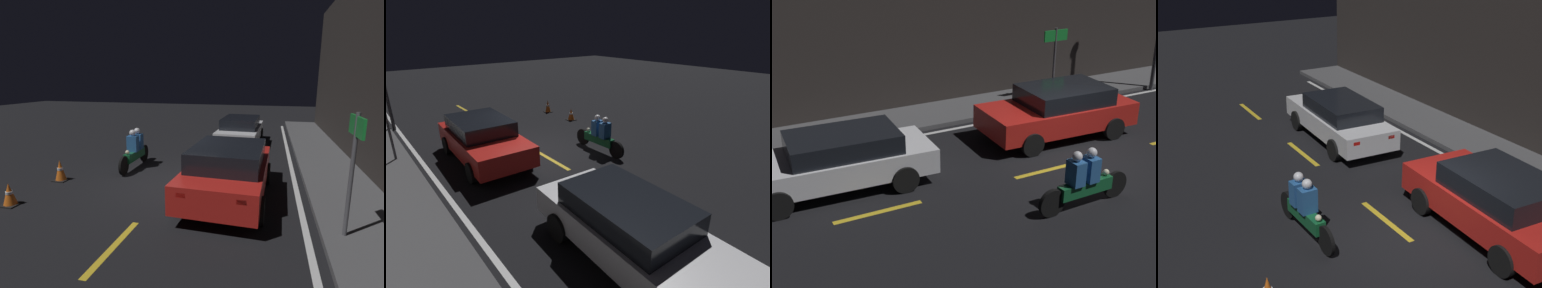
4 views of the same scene
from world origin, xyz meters
TOP-DOWN VIEW (x-y plane):
  - ground_plane at (0.00, 0.00)m, footprint 56.00×56.00m
  - raised_curb at (0.00, 4.83)m, footprint 28.00×1.96m
  - lane_dash_b at (-5.50, 0.00)m, footprint 2.00×0.14m
  - lane_dash_c at (-1.00, 0.00)m, footprint 2.00×0.14m
  - lane_dash_d at (3.50, 0.00)m, footprint 2.00×0.14m
  - lane_dash_e at (8.00, 0.00)m, footprint 2.00×0.14m
  - lane_solid_kerb at (0.00, 3.60)m, footprint 25.20×0.14m
  - sedan_white at (-5.94, 1.48)m, footprint 4.62×1.99m
  - taxi_red at (0.56, 1.78)m, footprint 4.44×2.16m
  - motorcycle at (-1.46, -1.84)m, footprint 2.42×0.38m
  - traffic_cone_near at (0.48, -3.47)m, footprint 0.42×0.42m
  - traffic_cone_mid at (2.41, -3.47)m, footprint 0.42×0.42m
  - traffic_cone_far at (4.37, -3.39)m, footprint 0.38×0.38m

SIDE VIEW (x-z plane):
  - ground_plane at x=0.00m, z-range 0.00..0.00m
  - lane_solid_kerb at x=0.00m, z-range 0.00..0.01m
  - lane_dash_b at x=-5.50m, z-range 0.00..0.01m
  - lane_dash_c at x=-1.00m, z-range 0.00..0.01m
  - lane_dash_d at x=3.50m, z-range 0.00..0.01m
  - lane_dash_e at x=8.00m, z-range 0.00..0.01m
  - raised_curb at x=0.00m, z-range 0.00..0.14m
  - traffic_cone_mid at x=2.41m, z-range -0.01..0.57m
  - traffic_cone_near at x=0.48m, z-range -0.01..0.65m
  - traffic_cone_far at x=4.37m, z-range -0.01..0.66m
  - motorcycle at x=-1.46m, z-range -0.05..1.34m
  - sedan_white at x=-5.94m, z-range 0.06..1.43m
  - taxi_red at x=0.56m, z-range 0.05..1.52m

